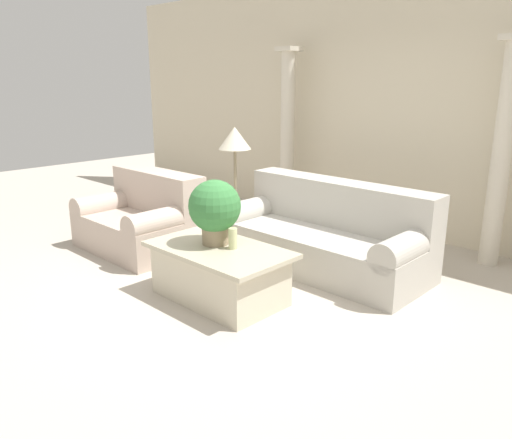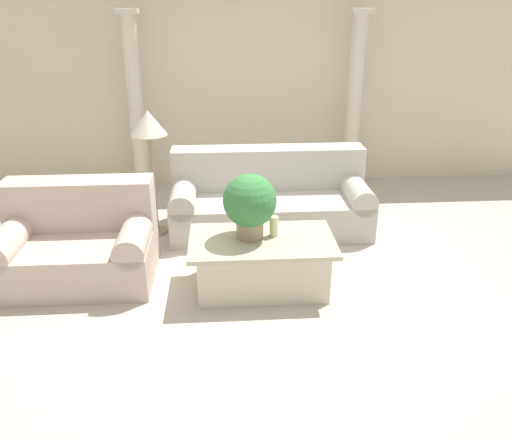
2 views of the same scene
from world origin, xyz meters
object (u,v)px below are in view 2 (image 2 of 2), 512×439
coffee_table (262,263)px  floor_lamp (149,130)px  sofa_long (270,199)px  loveseat (78,242)px  potted_plant (250,203)px

coffee_table → floor_lamp: 1.91m
sofa_long → floor_lamp: size_ratio=1.59×
sofa_long → coffee_table: 1.35m
sofa_long → loveseat: 2.14m
sofa_long → loveseat: size_ratio=1.59×
sofa_long → floor_lamp: floor_lamp is taller
coffee_table → floor_lamp: bearing=131.0°
potted_plant → sofa_long: bearing=76.9°
coffee_table → loveseat: bearing=168.7°
sofa_long → coffee_table: bearing=-98.3°
sofa_long → coffee_table: size_ratio=1.71×
sofa_long → potted_plant: 1.40m
sofa_long → floor_lamp: (-1.29, -0.08, 0.84)m
floor_lamp → loveseat: bearing=-123.9°
sofa_long → floor_lamp: 1.54m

